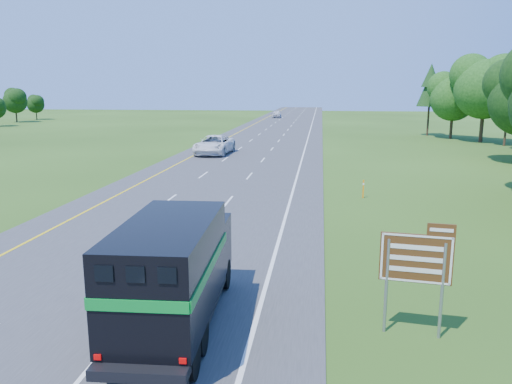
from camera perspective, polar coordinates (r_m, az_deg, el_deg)
road at (r=59.51m, az=0.36°, el=5.30°), size 15.00×260.00×0.04m
lane_markings at (r=59.51m, az=0.36°, el=5.32°), size 11.15×260.00×0.01m
horse_truck at (r=14.12m, az=-9.31°, el=-8.74°), size 2.58×7.35×3.21m
white_suv at (r=51.90m, az=-4.80°, el=5.40°), size 3.51×7.05×1.92m
far_car at (r=119.12m, az=2.39°, el=8.90°), size 2.16×4.97×1.67m
exit_sign at (r=14.13m, az=17.92°, el=-7.74°), size 1.88×0.31×3.21m
delineator at (r=31.59m, az=12.16°, el=0.42°), size 0.09×0.05×1.15m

